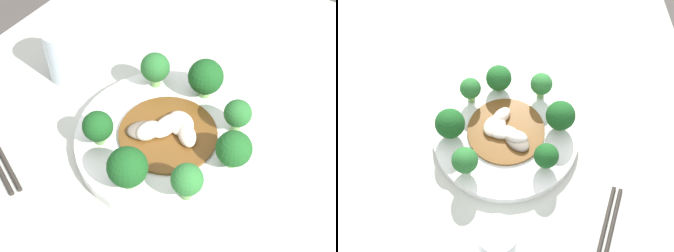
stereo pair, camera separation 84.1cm
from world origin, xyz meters
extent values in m
plane|color=#4C4742|center=(0.00, 0.00, 0.00)|extent=(8.00, 8.00, 0.00)
cube|color=#B7BCAD|center=(0.00, 0.00, 0.36)|extent=(0.88, 0.88, 0.73)
cylinder|color=white|center=(-0.05, 0.04, 0.74)|extent=(0.28, 0.28, 0.02)
cylinder|color=#89B76B|center=(-0.04, -0.07, 0.75)|extent=(0.02, 0.02, 0.01)
sphere|color=#1E5B23|center=(-0.04, -0.07, 0.78)|extent=(0.05, 0.05, 0.05)
cylinder|color=#70A356|center=(-0.15, 0.03, 0.75)|extent=(0.02, 0.02, 0.02)
sphere|color=#19511E|center=(-0.15, 0.03, 0.78)|extent=(0.06, 0.06, 0.06)
cylinder|color=#7AAD5B|center=(0.06, 0.04, 0.75)|extent=(0.02, 0.02, 0.02)
sphere|color=#19511E|center=(0.06, 0.04, 0.78)|extent=(0.06, 0.06, 0.06)
cylinder|color=#7AAD5B|center=(0.03, 0.11, 0.75)|extent=(0.02, 0.02, 0.02)
sphere|color=#286B2D|center=(0.03, 0.11, 0.78)|extent=(0.05, 0.05, 0.05)
cylinder|color=#7AAD5B|center=(0.02, -0.04, 0.76)|extent=(0.01, 0.01, 0.02)
sphere|color=#286B2D|center=(0.02, -0.04, 0.78)|extent=(0.04, 0.04, 0.04)
cylinder|color=#70A356|center=(-0.11, 0.11, 0.75)|extent=(0.02, 0.02, 0.02)
sphere|color=#19511E|center=(-0.11, 0.11, 0.78)|extent=(0.04, 0.04, 0.04)
cylinder|color=#70A356|center=(-0.12, -0.04, 0.76)|extent=(0.02, 0.02, 0.02)
sphere|color=#2D7533|center=(-0.12, -0.04, 0.78)|extent=(0.04, 0.04, 0.04)
cylinder|color=brown|center=(-0.05, 0.04, 0.75)|extent=(0.15, 0.15, 0.01)
ellipsoid|color=beige|center=(-0.04, 0.01, 0.76)|extent=(0.05, 0.05, 0.02)
ellipsoid|color=silver|center=(-0.04, 0.05, 0.75)|extent=(0.06, 0.03, 0.02)
ellipsoid|color=beige|center=(-0.02, 0.03, 0.76)|extent=(0.06, 0.06, 0.02)
ellipsoid|color=silver|center=(-0.06, 0.06, 0.76)|extent=(0.05, 0.04, 0.02)
ellipsoid|color=gray|center=(-0.06, 0.07, 0.75)|extent=(0.06, 0.06, 0.01)
cylinder|color=silver|center=(-0.02, 0.26, 0.77)|extent=(0.06, 0.06, 0.09)
cylinder|color=#2D2823|center=(-0.19, 0.26, 0.73)|extent=(0.09, 0.21, 0.01)
cylinder|color=#2D2823|center=(-0.20, 0.27, 0.73)|extent=(0.09, 0.21, 0.01)
camera|label=1|loc=(-0.41, -0.21, 1.28)|focal=50.00mm
camera|label=2|loc=(-0.02, 0.50, 1.50)|focal=50.00mm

